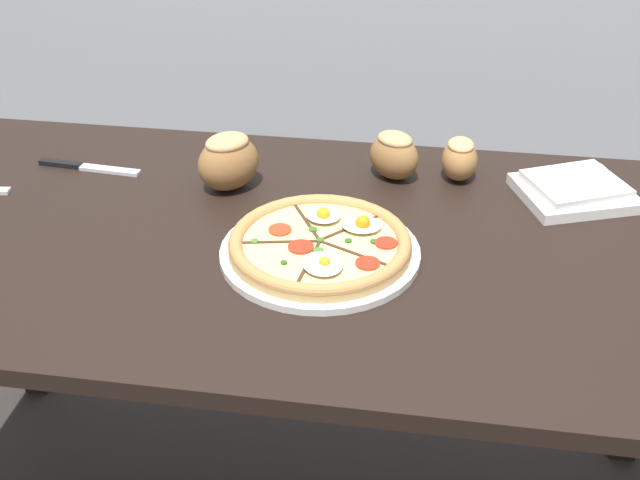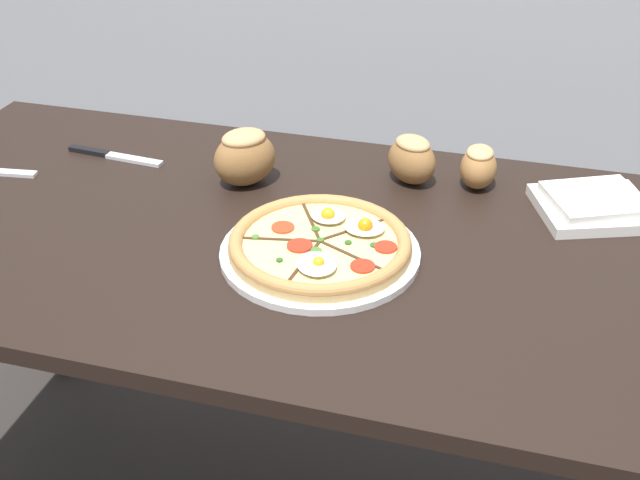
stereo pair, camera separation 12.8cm
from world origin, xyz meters
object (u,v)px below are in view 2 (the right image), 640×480
napkin_folded (594,205)px  knife_main (114,156)px  bread_piece_near (245,156)px  bread_piece_far (479,166)px  bread_piece_mid (412,159)px  dining_table (289,281)px  pizza (321,246)px

napkin_folded → knife_main: (-0.92, -0.03, -0.01)m
bread_piece_near → bread_piece_far: bread_piece_near is taller
napkin_folded → bread_piece_near: bearing=-174.7°
bread_piece_mid → knife_main: bread_piece_mid is taller
napkin_folded → dining_table: bearing=-156.9°
bread_piece_mid → bread_piece_far: bearing=7.0°
dining_table → bread_piece_far: (0.29, 0.26, 0.14)m
bread_piece_far → napkin_folded: bearing=-12.6°
dining_table → bread_piece_near: 0.25m
dining_table → bread_piece_far: bearing=42.0°
bread_piece_near → bread_piece_mid: 0.31m
pizza → bread_piece_near: 0.29m
bread_piece_mid → pizza: bearing=-107.8°
pizza → bread_piece_far: 0.38m
pizza → knife_main: bearing=154.6°
dining_table → bread_piece_mid: (0.16, 0.24, 0.14)m
napkin_folded → knife_main: size_ratio=1.13×
pizza → bread_piece_mid: bearing=72.2°
bread_piece_near → bread_piece_mid: bread_piece_near is taller
pizza → knife_main: 0.55m
bread_piece_far → dining_table: bearing=-138.0°
pizza → napkin_folded: bearing=31.6°
pizza → bread_piece_far: bearing=55.0°
napkin_folded → bread_piece_near: 0.63m
pizza → bread_piece_mid: bread_piece_mid is taller
bread_piece_near → knife_main: bread_piece_near is taller
napkin_folded → bread_piece_far: (-0.21, 0.05, 0.03)m
bread_piece_near → bread_piece_far: (0.42, 0.10, -0.01)m
dining_table → napkin_folded: 0.55m
napkin_folded → bread_piece_near: size_ratio=1.60×
bread_piece_mid → knife_main: size_ratio=0.61×
bread_piece_near → napkin_folded: bearing=5.3°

